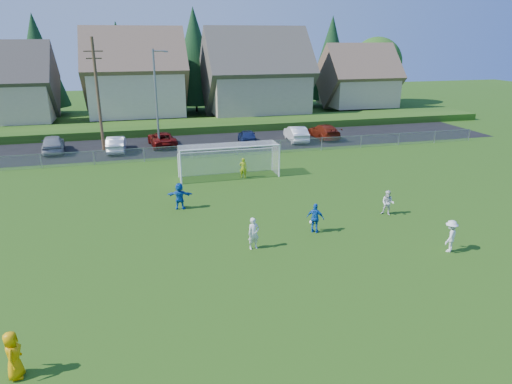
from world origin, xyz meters
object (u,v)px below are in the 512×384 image
at_px(car_b, 116,144).
at_px(car_f, 296,134).
at_px(referee, 13,355).
at_px(car_g, 324,131).
at_px(soccer_ball, 311,222).
at_px(car_a, 53,144).
at_px(car_e, 247,137).
at_px(player_white_b, 388,203).
at_px(soccer_goal, 228,155).
at_px(player_blue_b, 180,196).
at_px(player_blue_a, 315,218).
at_px(car_c, 162,139).
at_px(player_white_c, 450,236).
at_px(player_white_a, 254,233).
at_px(goalkeeper, 243,168).

relative_size(car_b, car_f, 0.95).
relative_size(referee, car_g, 0.32).
height_order(soccer_ball, car_f, car_f).
bearing_deg(car_a, car_e, 170.47).
height_order(player_white_b, soccer_goal, soccer_goal).
bearing_deg(soccer_goal, car_f, 48.63).
bearing_deg(player_blue_b, car_e, -103.53).
bearing_deg(player_blue_a, car_c, -38.23).
height_order(player_white_b, car_c, player_white_b).
relative_size(player_white_b, player_white_c, 0.92).
bearing_deg(player_white_a, soccer_ball, 17.52).
relative_size(goalkeeper, car_e, 0.38).
distance_m(soccer_ball, player_white_c, 7.26).
bearing_deg(car_b, player_white_c, 124.74).
bearing_deg(player_white_b, player_white_a, -123.19).
distance_m(player_white_a, car_b, 23.81).
distance_m(referee, car_c, 31.55).
distance_m(car_a, car_e, 17.95).
xyz_separation_m(referee, player_white_c, (18.55, 4.11, 0.01)).
height_order(soccer_ball, player_blue_b, player_blue_b).
xyz_separation_m(player_blue_b, goalkeeper, (5.24, 5.33, -0.07)).
xyz_separation_m(player_white_a, player_white_c, (9.18, -2.75, -0.00)).
distance_m(player_white_a, player_white_c, 9.58).
bearing_deg(car_e, soccer_ball, 93.27).
xyz_separation_m(car_f, car_g, (3.23, 0.52, -0.04)).
bearing_deg(goalkeeper, car_g, -111.89).
bearing_deg(player_blue_a, soccer_ball, -65.82).
relative_size(player_white_b, car_a, 0.32).
relative_size(player_white_c, car_g, 0.32).
height_order(player_white_a, player_white_b, player_white_a).
bearing_deg(car_e, car_b, 8.02).
relative_size(player_blue_a, car_c, 0.33).
bearing_deg(car_g, car_f, 8.36).
height_order(player_white_c, car_c, player_white_c).
xyz_separation_m(goalkeeper, car_b, (-9.31, 10.92, -0.04)).
bearing_deg(goalkeeper, car_b, -26.80).
relative_size(car_b, car_g, 0.88).
bearing_deg(player_blue_b, player_blue_a, 153.97).
distance_m(player_blue_a, car_g, 24.26).
height_order(referee, player_blue_b, player_blue_b).
bearing_deg(car_g, player_white_b, 76.19).
height_order(player_blue_a, car_e, player_blue_a).
bearing_deg(player_blue_b, referee, 77.60).
bearing_deg(player_blue_b, car_b, -62.71).
height_order(player_blue_a, player_blue_b, player_blue_b).
distance_m(player_blue_a, player_blue_b, 8.58).
height_order(referee, player_white_a, player_white_a).
xyz_separation_m(referee, car_a, (-3.23, 30.83, -0.00)).
relative_size(car_b, car_c, 0.90).
height_order(player_blue_a, car_a, player_blue_a).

